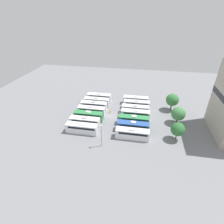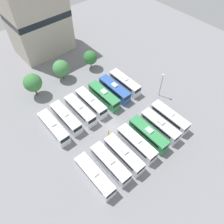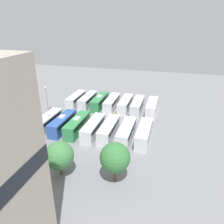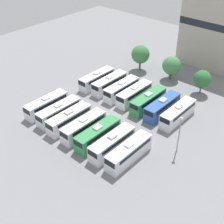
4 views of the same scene
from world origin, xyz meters
name	(u,v)px [view 2 (image 2 of 4)]	position (x,y,z in m)	size (l,w,h in m)	color
ground_plane	(112,126)	(0.00, 0.00, 0.00)	(119.41, 119.41, 0.00)	gray
bus_0	(95,176)	(-11.43, -7.82, 1.75)	(2.63, 10.13, 3.53)	white
bus_1	(110,164)	(-7.40, -7.84, 1.75)	(2.63, 10.13, 3.53)	silver
bus_2	(124,155)	(-3.88, -8.14, 1.75)	(2.63, 10.13, 3.53)	white
bus_3	(137,143)	(0.11, -7.98, 1.75)	(2.63, 10.13, 3.53)	silver
bus_4	(148,134)	(3.86, -7.97, 1.75)	(2.63, 10.13, 3.53)	#338C4C
bus_5	(160,126)	(7.60, -8.15, 1.75)	(2.63, 10.13, 3.53)	silver
bus_6	(169,117)	(11.29, -7.96, 1.75)	(2.63, 10.13, 3.53)	silver
bus_7	(54,127)	(-11.40, 7.72, 1.75)	(2.63, 10.13, 3.53)	silver
bus_8	(66,118)	(-7.66, 8.25, 1.75)	(2.63, 10.13, 3.53)	silver
bus_9	(80,110)	(-3.70, 8.00, 1.75)	(2.63, 10.13, 3.53)	silver
bus_10	(91,103)	(-0.12, 8.22, 1.75)	(2.63, 10.13, 3.53)	silver
bus_11	(104,96)	(3.91, 7.90, 1.75)	(2.63, 10.13, 3.53)	#338C4C
bus_12	(114,89)	(7.59, 7.95, 1.75)	(2.63, 10.13, 3.53)	#2D56A8
bus_13	(125,83)	(11.40, 8.01, 1.75)	(2.63, 10.13, 3.53)	silver
worker_person	(109,133)	(-2.37, -1.35, 0.83)	(0.36, 0.36, 1.78)	gold
light_pole	(162,81)	(16.45, -0.38, 5.11)	(0.60, 0.60, 7.49)	gray
tree_0	(33,83)	(-8.69, 21.59, 4.39)	(4.81, 4.81, 6.82)	brown
tree_1	(61,68)	(0.39, 22.56, 3.71)	(4.70, 4.70, 6.07)	brown
tree_2	(90,58)	(9.61, 21.09, 3.75)	(4.12, 4.12, 5.81)	brown
depot_building	(37,18)	(3.82, 38.74, 10.97)	(16.76, 11.99, 21.77)	#B2A899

